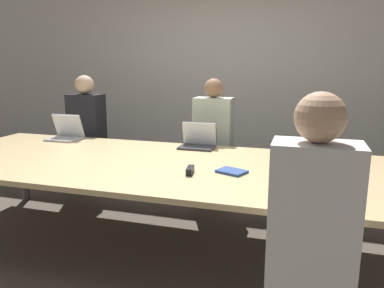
{
  "coord_description": "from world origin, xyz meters",
  "views": [
    {
      "loc": [
        1.12,
        -2.78,
        1.53
      ],
      "look_at": [
        0.25,
        0.1,
        0.89
      ],
      "focal_mm": 35.0,
      "sensor_mm": 36.0,
      "label": 1
    }
  ],
  "objects_px": {
    "laptop_far_left": "(66,132)",
    "laptop_far_center": "(198,140)",
    "person_far_left": "(88,137)",
    "laptop_near_right": "(315,193)",
    "person_far_center": "(213,146)",
    "person_near_right": "(311,246)",
    "stapler": "(190,170)"
  },
  "relations": [
    {
      "from": "person_near_right",
      "to": "stapler",
      "type": "distance_m",
      "value": 1.19
    },
    {
      "from": "person_far_left",
      "to": "stapler",
      "type": "relative_size",
      "value": 9.11
    },
    {
      "from": "laptop_far_center",
      "to": "stapler",
      "type": "height_order",
      "value": "laptop_far_center"
    },
    {
      "from": "person_far_left",
      "to": "person_far_center",
      "type": "bearing_deg",
      "value": -0.52
    },
    {
      "from": "person_far_left",
      "to": "person_far_center",
      "type": "relative_size",
      "value": 1.01
    },
    {
      "from": "person_far_left",
      "to": "laptop_near_right",
      "type": "xyz_separation_m",
      "value": [
        2.56,
        -1.7,
        0.13
      ]
    },
    {
      "from": "person_far_left",
      "to": "laptop_far_center",
      "type": "distance_m",
      "value": 1.56
    },
    {
      "from": "laptop_near_right",
      "to": "stapler",
      "type": "height_order",
      "value": "laptop_near_right"
    },
    {
      "from": "laptop_far_center",
      "to": "person_near_right",
      "type": "bearing_deg",
      "value": -58.41
    },
    {
      "from": "person_far_left",
      "to": "person_far_center",
      "type": "distance_m",
      "value": 1.55
    },
    {
      "from": "laptop_near_right",
      "to": "person_far_center",
      "type": "xyz_separation_m",
      "value": [
        -1.01,
        1.69,
        -0.14
      ]
    },
    {
      "from": "person_far_left",
      "to": "stapler",
      "type": "height_order",
      "value": "person_far_left"
    },
    {
      "from": "person_far_left",
      "to": "stapler",
      "type": "xyz_separation_m",
      "value": [
        1.69,
        -1.3,
        0.08
      ]
    },
    {
      "from": "laptop_far_left",
      "to": "laptop_far_center",
      "type": "xyz_separation_m",
      "value": [
        1.48,
        0.02,
        -0.01
      ]
    },
    {
      "from": "person_far_center",
      "to": "person_near_right",
      "type": "bearing_deg",
      "value": -64.75
    },
    {
      "from": "laptop_far_left",
      "to": "stapler",
      "type": "distance_m",
      "value": 1.87
    },
    {
      "from": "person_far_left",
      "to": "person_near_right",
      "type": "distance_m",
      "value": 3.31
    },
    {
      "from": "laptop_near_right",
      "to": "person_far_center",
      "type": "bearing_deg",
      "value": -59.17
    },
    {
      "from": "laptop_near_right",
      "to": "stapler",
      "type": "distance_m",
      "value": 0.96
    },
    {
      "from": "laptop_far_center",
      "to": "person_far_center",
      "type": "height_order",
      "value": "person_far_center"
    },
    {
      "from": "laptop_near_right",
      "to": "person_far_center",
      "type": "relative_size",
      "value": 0.25
    },
    {
      "from": "laptop_far_center",
      "to": "stapler",
      "type": "distance_m",
      "value": 0.9
    },
    {
      "from": "laptop_near_right",
      "to": "person_near_right",
      "type": "bearing_deg",
      "value": 88.04
    },
    {
      "from": "laptop_far_left",
      "to": "person_near_right",
      "type": "bearing_deg",
      "value": -33.66
    },
    {
      "from": "person_near_right",
      "to": "stapler",
      "type": "xyz_separation_m",
      "value": [
        -0.85,
        0.82,
        0.07
      ]
    },
    {
      "from": "person_far_center",
      "to": "laptop_near_right",
      "type": "bearing_deg",
      "value": -59.17
    },
    {
      "from": "person_far_left",
      "to": "stapler",
      "type": "distance_m",
      "value": 2.13
    },
    {
      "from": "laptop_far_left",
      "to": "laptop_far_center",
      "type": "distance_m",
      "value": 1.48
    },
    {
      "from": "person_near_right",
      "to": "person_far_center",
      "type": "bearing_deg",
      "value": -64.75
    },
    {
      "from": "laptop_near_right",
      "to": "person_near_right",
      "type": "xyz_separation_m",
      "value": [
        -0.01,
        -0.42,
        -0.12
      ]
    },
    {
      "from": "laptop_far_left",
      "to": "person_far_center",
      "type": "height_order",
      "value": "person_far_center"
    },
    {
      "from": "person_far_center",
      "to": "stapler",
      "type": "height_order",
      "value": "person_far_center"
    }
  ]
}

